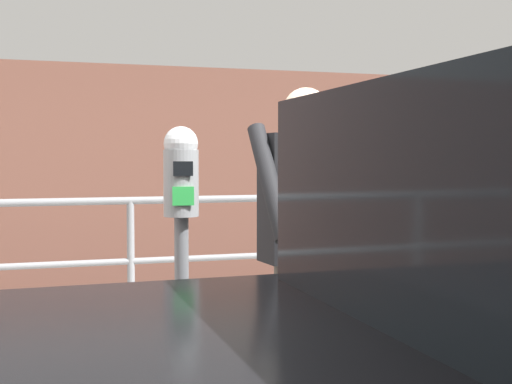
% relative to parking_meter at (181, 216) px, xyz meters
% --- Properties ---
extents(parking_meter, '(0.17, 0.18, 1.59)m').
position_rel_parking_meter_xyz_m(parking_meter, '(0.00, 0.00, 0.00)').
color(parking_meter, slate).
rests_on(parking_meter, sidewalk_curb).
extents(pedestrian_at_meter, '(0.65, 0.53, 1.80)m').
position_rel_parking_meter_xyz_m(pedestrian_at_meter, '(0.67, 0.05, -0.11)').
color(pedestrian_at_meter, slate).
rests_on(pedestrian_at_meter, sidewalk_curb).
extents(background_railing, '(24.06, 0.06, 1.12)m').
position_rel_parking_meter_xyz_m(background_railing, '(-0.02, 2.16, -0.34)').
color(background_railing, gray).
rests_on(background_railing, sidewalk_curb).
extents(backdrop_wall, '(32.00, 0.50, 2.64)m').
position_rel_parking_meter_xyz_m(backdrop_wall, '(-0.02, 4.84, 0.04)').
color(backdrop_wall, brown).
rests_on(backdrop_wall, ground).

